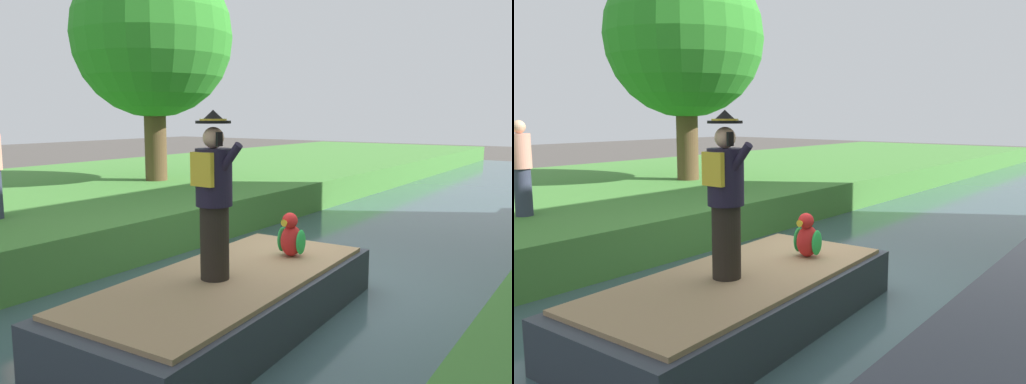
% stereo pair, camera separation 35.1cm
% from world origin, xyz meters
% --- Properties ---
extents(ground_plane, '(80.00, 80.00, 0.00)m').
position_xyz_m(ground_plane, '(0.00, 0.00, 0.00)').
color(ground_plane, '#4C4742').
extents(canal_water, '(5.28, 48.00, 0.10)m').
position_xyz_m(canal_water, '(0.00, 0.00, 0.05)').
color(canal_water, '#3D565B').
rests_on(canal_water, ground).
extents(grass_bank_near, '(9.85, 48.00, 0.83)m').
position_xyz_m(grass_bank_near, '(-7.57, 0.00, 0.41)').
color(grass_bank_near, '#478438').
rests_on(grass_bank_near, ground).
extents(boat, '(2.05, 4.30, 0.61)m').
position_xyz_m(boat, '(0.00, -1.60, 0.40)').
color(boat, '#333842').
rests_on(boat, canal_water).
extents(person_pirate, '(0.61, 0.42, 1.85)m').
position_xyz_m(person_pirate, '(-0.04, -1.81, 1.64)').
color(person_pirate, black).
rests_on(person_pirate, boat).
extents(parrot_plush, '(0.36, 0.35, 0.57)m').
position_xyz_m(parrot_plush, '(0.15, -0.52, 0.95)').
color(parrot_plush, red).
rests_on(parrot_plush, boat).
extents(tree_slender, '(4.05, 4.05, 5.67)m').
position_xyz_m(tree_slender, '(-6.38, 3.40, 4.44)').
color(tree_slender, brown).
rests_on(tree_slender, grass_bank_near).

